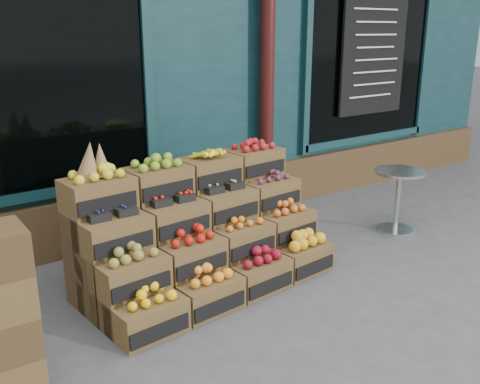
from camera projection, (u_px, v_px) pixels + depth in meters
ground at (305, 298)px, 4.73m from camera, size 60.00×60.00×0.00m
shop_facade at (76, 21)px, 7.97m from camera, size 12.00×6.24×4.80m
crate_display at (200, 237)px, 4.94m from camera, size 2.36×1.27×1.43m
bistro_table at (398, 194)px, 6.19m from camera, size 0.58×0.58×0.73m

